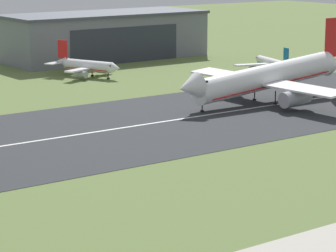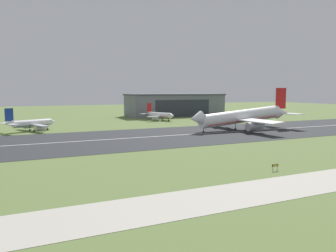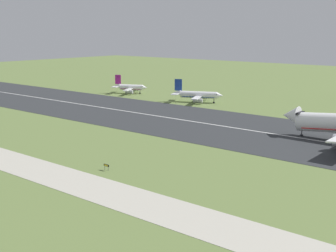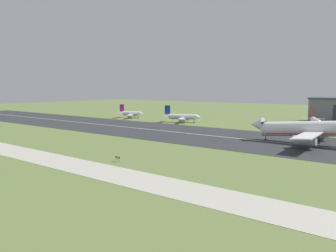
% 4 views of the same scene
% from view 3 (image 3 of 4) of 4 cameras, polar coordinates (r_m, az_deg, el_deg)
% --- Properties ---
extents(ground_plane, '(648.92, 648.92, 0.00)m').
position_cam_3_polar(ground_plane, '(121.25, -10.20, -3.09)').
color(ground_plane, olive).
extents(runway_strip, '(408.92, 49.61, 0.06)m').
position_cam_3_polar(runway_strip, '(156.75, 3.75, 0.44)').
color(runway_strip, '#2B2D30').
rests_on(runway_strip, ground_plane).
extents(runway_centreline, '(368.03, 0.70, 0.01)m').
position_cam_3_polar(runway_centreline, '(156.75, 3.75, 0.45)').
color(runway_centreline, silver).
rests_on(runway_centreline, runway_strip).
extents(taxiway_road, '(306.69, 10.96, 0.05)m').
position_cam_3_polar(taxiway_road, '(111.53, -16.91, -4.70)').
color(taxiway_road, '#B2AD9E').
rests_on(taxiway_road, ground_plane).
extents(airplane_parked_east, '(22.42, 20.63, 9.70)m').
position_cam_3_polar(airplane_parked_east, '(200.30, 3.67, 3.79)').
color(airplane_parked_east, white).
rests_on(airplane_parked_east, ground_plane).
extents(airplane_parked_far_east, '(17.72, 19.53, 8.91)m').
position_cam_3_polar(airplane_parked_far_east, '(228.88, -4.58, 4.71)').
color(airplane_parked_far_east, white).
rests_on(airplane_parked_far_east, ground_plane).
extents(runway_sign, '(1.60, 0.13, 1.38)m').
position_cam_3_polar(runway_sign, '(104.36, -7.52, -4.83)').
color(runway_sign, '#4C4C51').
rests_on(runway_sign, ground_plane).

